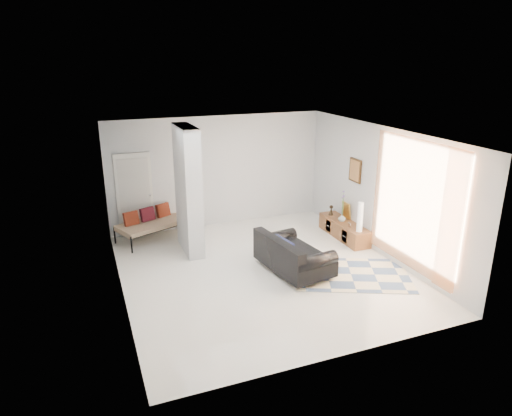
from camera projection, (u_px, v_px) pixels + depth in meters
name	position (u px, v px, depth m)	size (l,w,h in m)	color
floor	(262.00, 271.00, 9.32)	(6.00, 6.00, 0.00)	white
ceiling	(263.00, 134.00, 8.43)	(6.00, 6.00, 0.00)	white
wall_back	(218.00, 172.00, 11.53)	(6.00, 6.00, 0.00)	silver
wall_front	(345.00, 270.00, 6.23)	(6.00, 6.00, 0.00)	silver
wall_left	(117.00, 224.00, 7.93)	(6.00, 6.00, 0.00)	silver
wall_right	(381.00, 192.00, 9.83)	(6.00, 6.00, 0.00)	silver
partition_column	(188.00, 190.00, 9.91)	(0.35, 1.20, 2.80)	silver
hallway_door	(135.00, 195.00, 10.89)	(0.85, 0.06, 2.04)	white
curtain	(414.00, 205.00, 8.77)	(2.55, 2.55, 0.00)	#FF8E43
wall_art	(355.00, 170.00, 10.60)	(0.04, 0.45, 0.55)	#39230F
media_console	(344.00, 229.00, 10.99)	(0.45, 1.66, 0.80)	brown
loveseat	(291.00, 256.00, 9.19)	(1.21, 1.79, 0.76)	silver
daybed	(156.00, 221.00, 10.91)	(2.04, 1.46, 0.77)	black
area_rug	(351.00, 274.00, 9.17)	(2.28, 1.52, 0.01)	beige
cylinder_lamp	(360.00, 217.00, 10.24)	(0.12, 0.12, 0.68)	white
bronze_figurine	(331.00, 210.00, 11.36)	(0.13, 0.13, 0.25)	#302215
vase	(342.00, 218.00, 10.92)	(0.17, 0.17, 0.18)	silver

